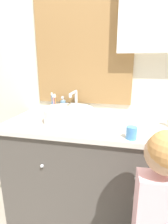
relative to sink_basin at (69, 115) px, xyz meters
The scene contains 7 objects.
wall_back 0.55m from the sink_basin, 53.77° to the left, with size 3.20×0.18×2.50m.
vanity_counter 0.51m from the sink_basin, ahead, with size 1.38×0.57×0.83m.
sink_basin is the anchor object (origin of this frame).
toothbrush_holder 0.27m from the sink_basin, 137.47° to the left, with size 0.06×0.06×0.19m.
soap_dispenser 0.23m from the sink_basin, 120.87° to the left, with size 0.05×0.05×0.16m.
child_figure 0.83m from the sink_basin, 40.71° to the right, with size 0.22×0.49×1.01m.
drinking_cup 0.52m from the sink_basin, 27.25° to the right, with size 0.06×0.06×0.08m, color #4789D1.
Camera 1 is at (0.20, -0.92, 1.27)m, focal length 28.00 mm.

